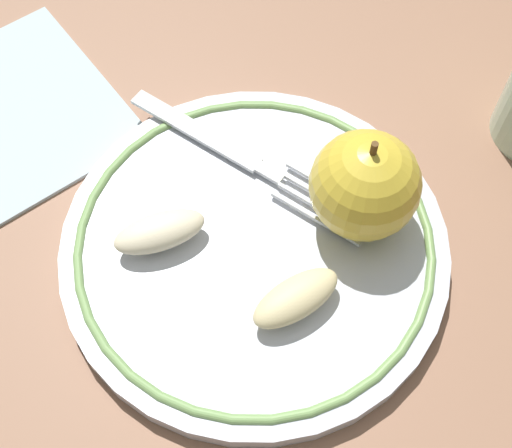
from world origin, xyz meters
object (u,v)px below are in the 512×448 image
Objects in this scene: apple_slice_back at (159,232)px; fork at (240,156)px; plate at (256,246)px; apple_slice_front at (296,298)px; napkin_folded at (13,111)px; apple_red_whole at (365,185)px.

apple_slice_back is 0.30× the size of fork.
apple_slice_front is (0.05, -0.02, 0.02)m from plate.
apple_slice_front and apple_slice_back have the same top height.
plate is at bearing -45.61° from fork.
napkin_folded is at bearing 115.93° from apple_slice_back.
apple_red_whole is 0.09m from fork.
fork is at bearing 31.76° from apple_slice_back.
apple_slice_back is (-0.08, -0.09, -0.02)m from apple_red_whole.
plate is 0.05m from apple_slice_front.
apple_slice_front is 0.25m from napkin_folded.
apple_slice_front is 0.11m from fork.
plate is 1.29× the size of fork.
apple_slice_back is at bearing -131.71° from apple_red_whole.
apple_red_whole reaches higher than napkin_folded.
apple_slice_back is (-0.05, -0.04, 0.02)m from plate.
apple_red_whole reaches higher than plate.
apple_red_whole is at bearing 4.60° from fork.
apple_slice_front is at bearing -83.82° from apple_red_whole.
fork is at bearing -170.02° from apple_red_whole.
apple_slice_back reaches higher than fork.
fork reaches higher than napkin_folded.
apple_slice_back reaches higher than plate.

